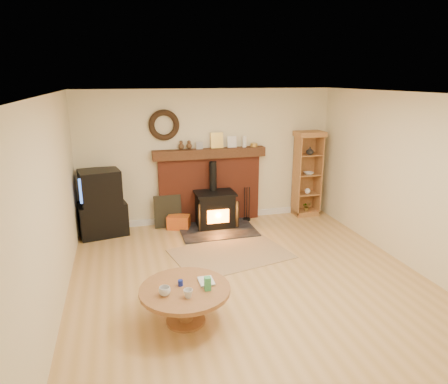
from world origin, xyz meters
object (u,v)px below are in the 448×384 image
object	(u,v)px
coffee_table	(185,295)
curio_cabinet	(307,174)
wood_stove	(215,211)
tv_unit	(102,204)

from	to	relation	value
coffee_table	curio_cabinet	bearing A→B (deg)	46.07
wood_stove	curio_cabinet	bearing A→B (deg)	7.90
tv_unit	curio_cabinet	world-z (taller)	curio_cabinet
tv_unit	curio_cabinet	bearing A→B (deg)	1.17
wood_stove	coffee_table	distance (m)	3.12
tv_unit	coffee_table	distance (m)	3.29
curio_cabinet	tv_unit	bearing A→B (deg)	-178.83
wood_stove	curio_cabinet	distance (m)	2.11
wood_stove	curio_cabinet	world-z (taller)	curio_cabinet
tv_unit	curio_cabinet	xyz separation A→B (m)	(4.10, 0.08, 0.30)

